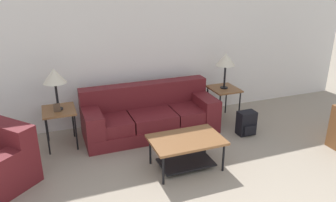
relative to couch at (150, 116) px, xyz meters
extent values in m
cube|color=white|center=(0.17, 0.65, 1.00)|extent=(8.86, 0.06, 2.60)
cube|color=maroon|center=(0.00, -0.05, -0.19)|extent=(2.26, 0.88, 0.22)
cube|color=maroon|center=(-0.75, -0.07, 0.02)|extent=(0.73, 0.79, 0.20)
cube|color=maroon|center=(0.00, -0.07, 0.02)|extent=(0.73, 0.79, 0.20)
cube|color=maroon|center=(0.75, -0.07, 0.02)|extent=(0.73, 0.79, 0.20)
cube|color=maroon|center=(0.00, 0.26, 0.32)|extent=(2.26, 0.26, 0.40)
cube|color=maroon|center=(-0.99, -0.05, -0.01)|extent=(0.28, 0.87, 0.58)
cube|color=maroon|center=(0.99, -0.05, -0.01)|extent=(0.28, 0.87, 0.58)
cube|color=maroon|center=(-2.18, -0.59, 0.30)|extent=(0.80, 0.87, 0.40)
cube|color=maroon|center=(-2.24, -1.09, -0.02)|extent=(0.93, 0.85, 0.56)
cube|color=brown|center=(0.12, -1.26, 0.14)|extent=(1.00, 0.66, 0.04)
cylinder|color=black|center=(-0.32, -1.53, -0.09)|extent=(0.03, 0.03, 0.42)
cylinder|color=black|center=(0.57, -1.53, -0.09)|extent=(0.03, 0.03, 0.42)
cylinder|color=black|center=(-0.32, -0.99, -0.09)|extent=(0.03, 0.03, 0.42)
cylinder|color=black|center=(0.57, -0.99, -0.09)|extent=(0.03, 0.03, 0.42)
cube|color=black|center=(0.12, -1.26, -0.22)|extent=(0.75, 0.46, 0.02)
cube|color=brown|center=(-1.46, 0.05, 0.31)|extent=(0.50, 0.56, 0.03)
cylinder|color=black|center=(-1.67, -0.19, 0.00)|extent=(0.03, 0.03, 0.59)
cylinder|color=black|center=(-1.26, -0.19, 0.00)|extent=(0.03, 0.03, 0.59)
cylinder|color=black|center=(-1.67, 0.29, 0.00)|extent=(0.03, 0.03, 0.59)
cylinder|color=black|center=(-1.26, 0.29, 0.00)|extent=(0.03, 0.03, 0.59)
cube|color=brown|center=(1.46, 0.05, 0.31)|extent=(0.50, 0.56, 0.03)
cylinder|color=black|center=(1.26, -0.19, 0.00)|extent=(0.03, 0.03, 0.59)
cylinder|color=black|center=(1.67, -0.19, 0.00)|extent=(0.03, 0.03, 0.59)
cylinder|color=black|center=(1.26, 0.29, 0.00)|extent=(0.03, 0.03, 0.59)
cylinder|color=black|center=(1.67, 0.29, 0.00)|extent=(0.03, 0.03, 0.59)
cylinder|color=black|center=(-1.46, 0.05, 0.33)|extent=(0.14, 0.14, 0.02)
cylinder|color=black|center=(-1.46, 0.05, 0.55)|extent=(0.04, 0.04, 0.42)
cone|color=beige|center=(-1.46, 0.05, 0.87)|extent=(0.35, 0.35, 0.22)
cylinder|color=black|center=(1.46, 0.05, 0.33)|extent=(0.14, 0.14, 0.02)
cylinder|color=black|center=(1.46, 0.05, 0.55)|extent=(0.04, 0.04, 0.42)
cone|color=beige|center=(1.46, 0.05, 0.87)|extent=(0.35, 0.35, 0.22)
cube|color=black|center=(1.52, -0.66, -0.09)|extent=(0.30, 0.20, 0.41)
cube|color=black|center=(1.52, -0.78, -0.17)|extent=(0.23, 0.05, 0.16)
cylinder|color=black|center=(1.43, -0.54, -0.07)|extent=(0.02, 0.02, 0.31)
cylinder|color=black|center=(1.60, -0.54, -0.07)|extent=(0.02, 0.02, 0.31)
cube|color=#4C3828|center=(-1.49, -0.04, 0.39)|extent=(0.10, 0.04, 0.13)
camera|label=1|loc=(-1.56, -4.94, 2.24)|focal=35.00mm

